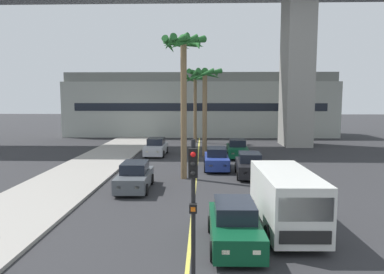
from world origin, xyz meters
TOP-DOWN VIEW (x-y plane):
  - sidewalk_left at (-8.00, 16.00)m, footprint 4.80×80.00m
  - lane_stripe_center at (0.00, 24.00)m, footprint 0.14×56.00m
  - pier_building_backdrop at (0.00, 49.39)m, footprint 35.89×8.04m
  - car_queue_front at (-3.44, 19.10)m, footprint 1.89×4.13m
  - car_queue_second at (1.45, 25.22)m, footprint 1.84×4.11m
  - car_queue_third at (-3.80, 31.36)m, footprint 1.92×4.14m
  - car_queue_fourth at (3.58, 22.85)m, footprint 1.95×4.16m
  - car_queue_fifth at (1.60, 11.37)m, footprint 1.88×4.12m
  - car_queue_sixth at (3.45, 30.55)m, footprint 1.92×4.14m
  - delivery_van at (3.74, 12.87)m, footprint 2.26×5.29m
  - traffic_light_median_near at (0.22, 8.01)m, footprint 0.24×0.37m
  - palm_tree_near_median at (-0.79, 21.98)m, footprint 2.90×2.95m
  - palm_tree_mid_median at (-0.47, 40.84)m, footprint 2.86×2.96m
  - palm_tree_far_median at (0.58, 31.09)m, footprint 3.15×3.24m

SIDE VIEW (x-z plane):
  - lane_stripe_center at x=0.00m, z-range 0.00..0.01m
  - sidewalk_left at x=-8.00m, z-range 0.00..0.15m
  - car_queue_front at x=-3.44m, z-range -0.06..1.50m
  - car_queue_second at x=1.45m, z-range -0.06..1.50m
  - car_queue_third at x=-3.80m, z-range -0.06..1.50m
  - car_queue_fourth at x=3.58m, z-range -0.06..1.50m
  - car_queue_fifth at x=1.60m, z-range -0.06..1.50m
  - car_queue_sixth at x=3.45m, z-range -0.06..1.50m
  - delivery_van at x=3.74m, z-range 0.11..2.47m
  - traffic_light_median_near at x=0.22m, z-range 0.61..4.81m
  - pier_building_backdrop at x=0.00m, z-range -0.06..8.36m
  - palm_tree_mid_median at x=-0.47m, z-range 2.29..10.17m
  - palm_tree_far_median at x=0.58m, z-range 2.32..10.14m
  - palm_tree_near_median at x=-0.79m, z-range 2.84..12.02m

